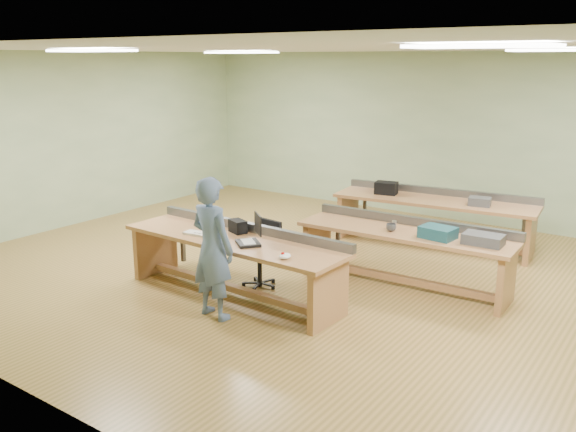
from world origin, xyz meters
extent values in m
plane|color=olive|center=(0.00, 0.00, 0.00)|extent=(10.00, 10.00, 0.00)
plane|color=silver|center=(0.00, 0.00, 3.00)|extent=(10.00, 10.00, 0.00)
cube|color=#A3B68A|center=(0.00, 4.00, 1.50)|extent=(10.00, 0.04, 3.00)
cube|color=#A3B68A|center=(0.00, -4.00, 1.50)|extent=(10.00, 0.04, 3.00)
cube|color=#A3B68A|center=(-5.00, 0.00, 1.50)|extent=(0.04, 8.00, 3.00)
cube|color=white|center=(-2.50, -1.50, 2.97)|extent=(1.20, 0.50, 0.03)
cube|color=white|center=(-2.50, 1.50, 2.97)|extent=(1.20, 0.50, 0.03)
cube|color=white|center=(2.50, -1.50, 2.97)|extent=(1.20, 0.50, 0.03)
cube|color=white|center=(2.50, 1.50, 2.97)|extent=(1.20, 0.50, 0.03)
cube|color=#A76F46|center=(-0.47, -1.20, 0.72)|extent=(3.06, 0.91, 0.05)
cube|color=#A76F46|center=(-1.89, -1.16, 0.35)|extent=(0.10, 0.71, 0.70)
cube|color=#A76F46|center=(0.94, -1.25, 0.35)|extent=(0.10, 0.71, 0.70)
cube|color=#A76F46|center=(-0.47, -1.20, 0.10)|extent=(2.73, 0.19, 0.08)
cube|color=#585B60|center=(-0.46, -0.84, 0.81)|extent=(3.03, 0.18, 0.11)
cube|color=#A76F46|center=(1.12, 0.31, 0.72)|extent=(2.80, 0.85, 0.05)
cube|color=#A76F46|center=(-0.17, 0.26, 0.35)|extent=(0.10, 0.64, 0.70)
cube|color=#A76F46|center=(2.40, 0.36, 0.35)|extent=(0.10, 0.64, 0.70)
cube|color=#A76F46|center=(1.12, 0.31, 0.10)|extent=(2.48, 0.19, 0.08)
cube|color=#585B60|center=(1.10, 0.64, 0.81)|extent=(2.78, 0.19, 0.11)
cube|color=#A76F46|center=(0.73, 2.23, 0.72)|extent=(3.17, 1.16, 0.05)
cube|color=#A76F46|center=(-0.71, 2.07, 0.35)|extent=(0.16, 0.73, 0.70)
cube|color=#A76F46|center=(2.16, 2.39, 0.35)|extent=(0.16, 0.73, 0.70)
cube|color=#A76F46|center=(0.73, 2.23, 0.10)|extent=(2.79, 0.41, 0.08)
cube|color=#585B60|center=(0.69, 2.60, 0.81)|extent=(3.08, 0.42, 0.11)
imported|color=slate|center=(-0.25, -1.80, 0.82)|extent=(0.63, 0.45, 1.63)
cube|color=black|center=(-0.15, -1.29, 0.77)|extent=(0.40, 0.39, 0.03)
cube|color=black|center=(-0.07, -1.20, 0.99)|extent=(0.25, 0.21, 0.24)
cube|color=beige|center=(-0.86, -1.32, 0.76)|extent=(0.50, 0.21, 0.03)
ellipsoid|color=white|center=(0.51, -1.47, 0.78)|extent=(0.16, 0.18, 0.06)
cube|color=black|center=(-0.58, -0.97, 0.83)|extent=(0.28, 0.23, 0.16)
cylinder|color=black|center=(-0.40, -0.75, 0.21)|extent=(0.06, 0.06, 0.42)
cube|color=black|center=(-0.40, -0.75, 0.44)|extent=(0.45, 0.45, 0.06)
cube|color=black|center=(-0.38, -0.56, 0.67)|extent=(0.39, 0.10, 0.37)
cylinder|color=black|center=(-0.40, -0.75, 0.03)|extent=(0.52, 0.52, 0.06)
cube|color=#163F48|center=(1.57, 0.25, 0.82)|extent=(0.43, 0.35, 0.14)
cube|color=#38383B|center=(2.11, 0.31, 0.81)|extent=(0.46, 0.30, 0.12)
imported|color=#38383B|center=(0.97, 0.20, 0.80)|extent=(0.14, 0.14, 0.10)
cylinder|color=silver|center=(0.95, 0.33, 0.80)|extent=(0.08, 0.08, 0.11)
cube|color=black|center=(-0.06, 2.15, 0.85)|extent=(0.39, 0.31, 0.20)
cube|color=#38383B|center=(1.44, 2.22, 0.81)|extent=(0.35, 0.28, 0.13)
camera|label=1|loc=(4.18, -6.62, 2.87)|focal=38.00mm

